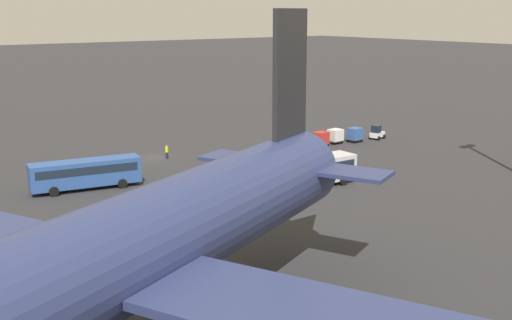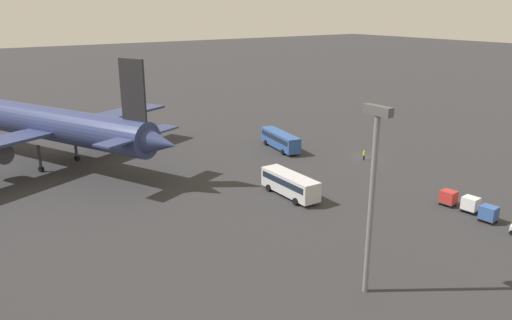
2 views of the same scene
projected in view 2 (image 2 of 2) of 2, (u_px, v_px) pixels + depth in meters
name	position (u px, v px, depth m)	size (l,w,h in m)	color
ground_plane	(365.00, 157.00, 88.00)	(600.00, 600.00, 0.00)	#2D2D30
airplane	(48.00, 124.00, 81.89)	(51.81, 45.11, 18.59)	navy
shuttle_bus_near	(280.00, 139.00, 92.49)	(11.69, 4.48, 3.14)	#2D5199
shuttle_bus_far	(290.00, 183.00, 69.48)	(10.24, 3.36, 3.16)	silver
worker_person	(364.00, 155.00, 86.10)	(0.38, 0.38, 1.74)	#1E1E2D
cargo_cart_blue	(489.00, 213.00, 61.19)	(2.15, 1.87, 2.06)	#38383D
cargo_cart_white	(471.00, 204.00, 64.07)	(2.15, 1.87, 2.06)	#38383D
cargo_cart_red	(448.00, 197.00, 66.28)	(2.15, 1.87, 2.06)	#38383D
light_pole	(373.00, 183.00, 43.42)	(2.80, 0.70, 17.56)	slate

